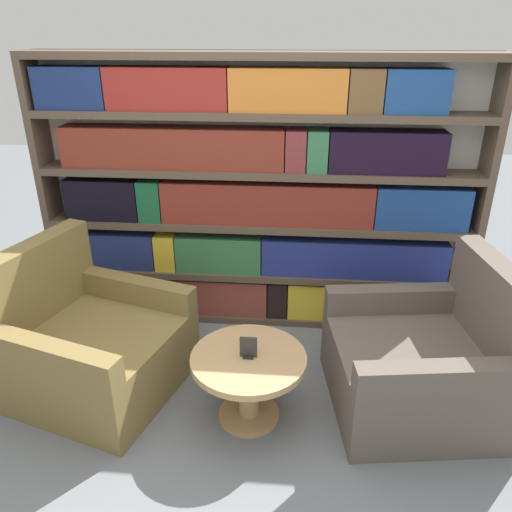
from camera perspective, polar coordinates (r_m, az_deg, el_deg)
The scene contains 6 objects.
ground_plane at distance 2.96m, azimuth -2.02°, elevation -20.38°, with size 14.00×14.00×0.00m, color slate.
bookshelf at distance 3.60m, azimuth 0.12°, elevation 6.33°, with size 3.11×0.30×1.95m.
armchair_left at distance 3.32m, azimuth -18.49°, elevation -9.60°, with size 1.17×1.15×0.91m.
armchair_right at distance 3.16m, azimuth 18.67°, elevation -11.50°, with size 1.06×1.03×0.91m.
coffee_table at distance 2.90m, azimuth -0.85°, elevation -13.33°, with size 0.65×0.65×0.43m.
table_sign at distance 2.79m, azimuth -0.87°, elevation -10.55°, with size 0.10×0.06×0.13m.
Camera 1 is at (0.27, -2.06, 2.11)m, focal length 35.00 mm.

